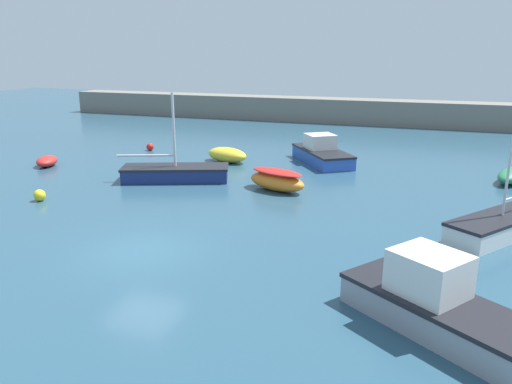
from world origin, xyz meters
The scene contains 11 objects.
ground_plane centered at (0.00, 0.00, -0.10)m, with size 120.00×120.00×0.20m, color #284C60.
harbor_breakwater centered at (0.00, 33.51, 1.11)m, with size 55.64×2.88×2.23m, color slate.
motorboat_grey_hull centered at (2.83, 15.67, 0.59)m, with size 4.64×5.36×1.69m.
dinghy_near_pier centered at (-12.26, 9.36, 0.30)m, with size 1.84×2.22×0.59m.
sailboat_twin_hulled centered at (-3.45, 8.84, 0.42)m, with size 5.76×3.65×4.57m.
cabin_cruiser_white centered at (9.47, -1.87, 0.66)m, with size 5.09×4.32×1.89m.
rowboat_with_red_cover centered at (2.11, 8.83, 0.52)m, with size 3.39×2.31×1.03m.
open_tender_yellow centered at (-2.65, 13.94, 0.44)m, with size 3.10×2.24×0.88m.
sailboat_tall_mast centered at (11.71, 5.65, 0.43)m, with size 4.18×4.98×5.75m.
mooring_buoy_red centered at (-9.00, 15.51, 0.25)m, with size 0.50×0.50×0.50m, color red.
mooring_buoy_yellow centered at (-7.48, 3.50, 0.27)m, with size 0.53×0.53×0.53m, color yellow.
Camera 1 is at (9.00, -13.62, 6.59)m, focal length 35.00 mm.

